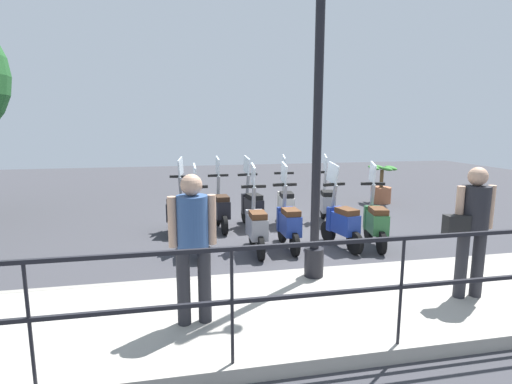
% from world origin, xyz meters
% --- Properties ---
extents(ground_plane, '(28.00, 28.00, 0.00)m').
position_xyz_m(ground_plane, '(0.00, 0.00, 0.00)').
color(ground_plane, '#38383D').
extents(promenade_walkway, '(2.20, 20.00, 0.15)m').
position_xyz_m(promenade_walkway, '(-3.15, 0.00, 0.07)').
color(promenade_walkway, '#A39E93').
rests_on(promenade_walkway, ground_plane).
extents(fence_railing, '(0.04, 16.03, 1.07)m').
position_xyz_m(fence_railing, '(-4.20, 0.00, 0.91)').
color(fence_railing, black).
rests_on(fence_railing, promenade_walkway).
extents(lamp_post_near, '(0.26, 0.90, 4.60)m').
position_xyz_m(lamp_post_near, '(-2.40, 0.21, 2.20)').
color(lamp_post_near, black).
rests_on(lamp_post_near, promenade_walkway).
extents(pedestrian_with_bag, '(0.33, 0.65, 1.59)m').
position_xyz_m(pedestrian_with_bag, '(-3.40, -1.38, 1.08)').
color(pedestrian_with_bag, '#28282D').
rests_on(pedestrian_with_bag, promenade_walkway).
extents(pedestrian_distant, '(0.34, 0.49, 1.59)m').
position_xyz_m(pedestrian_distant, '(-3.39, 1.89, 1.08)').
color(pedestrian_distant, '#28282D').
rests_on(pedestrian_distant, promenade_walkway).
extents(potted_palm, '(1.06, 0.66, 1.05)m').
position_xyz_m(potted_palm, '(2.83, -3.65, 0.45)').
color(potted_palm, '#9E5B3D').
rests_on(potted_palm, ground_plane).
extents(scooter_near_0, '(1.22, 0.49, 1.54)m').
position_xyz_m(scooter_near_0, '(-0.92, -1.49, 0.48)').
color(scooter_near_0, black).
rests_on(scooter_near_0, ground_plane).
extents(scooter_near_1, '(1.22, 0.49, 1.54)m').
position_xyz_m(scooter_near_1, '(-0.85, -0.86, 0.48)').
color(scooter_near_1, black).
rests_on(scooter_near_1, ground_plane).
extents(scooter_near_2, '(1.23, 0.44, 1.54)m').
position_xyz_m(scooter_near_2, '(-0.71, 0.09, 0.48)').
color(scooter_near_2, black).
rests_on(scooter_near_2, ground_plane).
extents(scooter_near_3, '(1.23, 0.44, 1.54)m').
position_xyz_m(scooter_near_3, '(-0.81, 0.70, 0.48)').
color(scooter_near_3, black).
rests_on(scooter_near_3, ground_plane).
extents(scooter_near_4, '(1.23, 0.44, 1.54)m').
position_xyz_m(scooter_near_4, '(-0.65, 1.70, 0.48)').
color(scooter_near_4, black).
rests_on(scooter_near_4, ground_plane).
extents(scooter_far_0, '(1.22, 0.49, 1.54)m').
position_xyz_m(scooter_far_0, '(0.93, -1.27, 0.48)').
color(scooter_far_0, black).
rests_on(scooter_far_0, ground_plane).
extents(scooter_far_1, '(1.23, 0.44, 1.54)m').
position_xyz_m(scooter_far_1, '(0.94, -0.32, 0.48)').
color(scooter_far_1, black).
rests_on(scooter_far_1, ground_plane).
extents(scooter_far_2, '(1.23, 0.46, 1.54)m').
position_xyz_m(scooter_far_2, '(0.85, 0.46, 0.48)').
color(scooter_far_2, black).
rests_on(scooter_far_2, ground_plane).
extents(scooter_far_3, '(1.23, 0.44, 1.54)m').
position_xyz_m(scooter_far_3, '(0.83, 1.13, 0.48)').
color(scooter_far_3, black).
rests_on(scooter_far_3, ground_plane).
extents(scooter_far_4, '(1.21, 0.53, 1.54)m').
position_xyz_m(scooter_far_4, '(0.80, 2.02, 0.48)').
color(scooter_far_4, black).
rests_on(scooter_far_4, ground_plane).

